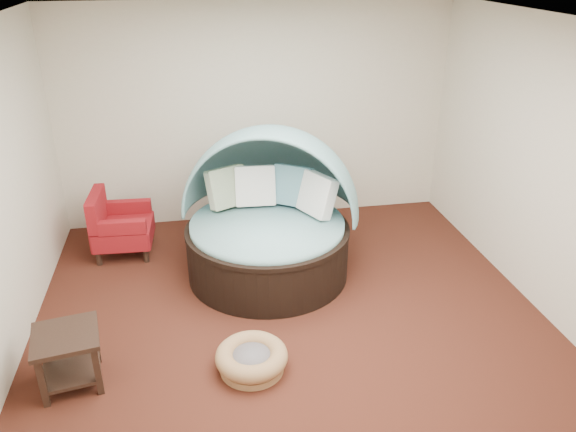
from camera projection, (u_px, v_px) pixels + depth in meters
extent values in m
plane|color=#491E15|center=(292.00, 320.00, 5.54)|extent=(5.00, 5.00, 0.00)
plane|color=beige|center=(257.00, 115.00, 7.16)|extent=(5.00, 0.00, 5.00)
plane|color=beige|center=(389.00, 386.00, 2.72)|extent=(5.00, 0.00, 5.00)
plane|color=beige|center=(551.00, 172.00, 5.34)|extent=(0.00, 5.00, 5.00)
plane|color=white|center=(294.00, 23.00, 4.34)|extent=(5.00, 5.00, 0.00)
cylinder|color=black|center=(268.00, 252.00, 6.23)|extent=(2.24, 2.24, 0.54)
cylinder|color=black|center=(267.00, 229.00, 6.11)|extent=(2.27, 2.27, 0.05)
cylinder|color=#8DD0CC|center=(267.00, 226.00, 6.09)|extent=(2.12, 2.12, 0.12)
cube|color=#335C3C|center=(227.00, 187.00, 6.31)|extent=(0.52, 0.43, 0.47)
cube|color=white|center=(255.00, 186.00, 6.35)|extent=(0.47, 0.28, 0.47)
cube|color=#5F96A6|center=(292.00, 186.00, 6.36)|extent=(0.52, 0.46, 0.47)
cube|color=white|center=(317.00, 195.00, 6.12)|extent=(0.43, 0.52, 0.47)
cylinder|color=#946A43|center=(252.00, 366.00, 4.88)|extent=(0.58, 0.58, 0.06)
torus|color=#946A43|center=(252.00, 356.00, 4.84)|extent=(0.66, 0.66, 0.16)
cylinder|color=slate|center=(252.00, 358.00, 4.85)|extent=(0.39, 0.39, 0.10)
cylinder|color=black|center=(99.00, 259.00, 6.49)|extent=(0.07, 0.07, 0.16)
cylinder|color=black|center=(107.00, 237.00, 6.97)|extent=(0.07, 0.07, 0.16)
cylinder|color=black|center=(146.00, 256.00, 6.55)|extent=(0.07, 0.07, 0.16)
cylinder|color=black|center=(151.00, 235.00, 7.03)|extent=(0.07, 0.07, 0.16)
cube|color=maroon|center=(124.00, 232.00, 6.68)|extent=(0.71, 0.71, 0.23)
cube|color=maroon|center=(97.00, 209.00, 6.51)|extent=(0.16, 0.68, 0.39)
cube|color=maroon|center=(122.00, 227.00, 6.34)|extent=(0.54, 0.14, 0.16)
cube|color=maroon|center=(129.00, 207.00, 6.85)|extent=(0.54, 0.14, 0.16)
cube|color=black|center=(65.00, 336.00, 4.54)|extent=(0.60, 0.60, 0.04)
cube|color=black|center=(72.00, 371.00, 4.70)|extent=(0.53, 0.53, 0.03)
cube|color=black|center=(42.00, 383.00, 4.41)|extent=(0.06, 0.06, 0.46)
cube|color=black|center=(44.00, 351.00, 4.76)|extent=(0.06, 0.06, 0.46)
cube|color=black|center=(98.00, 371.00, 4.54)|extent=(0.06, 0.06, 0.46)
cube|color=black|center=(95.00, 340.00, 4.89)|extent=(0.06, 0.06, 0.46)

